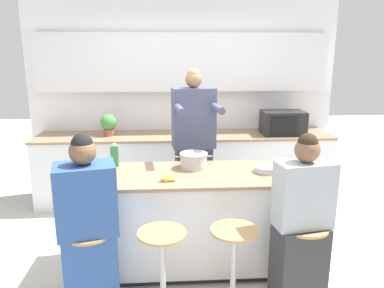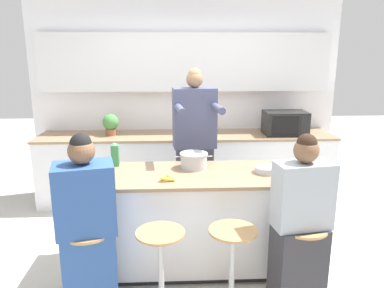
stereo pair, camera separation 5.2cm
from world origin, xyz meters
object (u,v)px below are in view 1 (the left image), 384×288
(bar_stool_center_left, at_px, (163,271))
(person_wrapped_blanket, at_px, (89,233))
(fruit_bowl, at_px, (267,169))
(coffee_cup_near, at_px, (103,171))
(bar_stool_leftmost, at_px, (91,270))
(potted_plant, at_px, (109,124))
(juice_carton, at_px, (115,156))
(person_seated_near, at_px, (301,232))
(bar_stool_center_right, at_px, (233,267))
(banana_bunch, at_px, (167,178))
(microwave, at_px, (283,123))
(bar_stool_rightmost, at_px, (301,263))
(person_cooking, at_px, (194,156))
(kitchen_island, at_px, (193,219))
(cooking_pot, at_px, (194,160))

(bar_stool_center_left, distance_m, person_wrapped_blanket, 0.62)
(fruit_bowl, distance_m, coffee_cup_near, 1.45)
(bar_stool_leftmost, distance_m, person_wrapped_blanket, 0.31)
(potted_plant, bearing_deg, juice_carton, -79.19)
(bar_stool_leftmost, relative_size, potted_plant, 2.49)
(bar_stool_center_left, distance_m, person_seated_near, 1.09)
(bar_stool_center_right, distance_m, banana_bunch, 0.88)
(coffee_cup_near, relative_size, banana_bunch, 0.73)
(person_wrapped_blanket, height_order, fruit_bowl, person_wrapped_blanket)
(bar_stool_center_right, xyz_separation_m, person_seated_near, (0.52, 0.02, 0.27))
(fruit_bowl, relative_size, potted_plant, 0.79)
(bar_stool_center_left, relative_size, microwave, 1.26)
(juice_carton, bearing_deg, microwave, 32.69)
(microwave, bearing_deg, person_seated_near, -102.93)
(microwave, bearing_deg, juice_carton, -147.31)
(bar_stool_center_left, distance_m, microwave, 2.79)
(bar_stool_rightmost, xyz_separation_m, person_cooking, (-0.75, 1.27, 0.52))
(bar_stool_leftmost, relative_size, coffee_cup_near, 6.04)
(bar_stool_center_left, xyz_separation_m, coffee_cup_near, (-0.52, 0.65, 0.59))
(bar_stool_center_right, relative_size, coffee_cup_near, 6.04)
(juice_carton, bearing_deg, potted_plant, 100.81)
(bar_stool_leftmost, height_order, juice_carton, juice_carton)
(fruit_bowl, relative_size, microwave, 0.40)
(person_seated_near, bearing_deg, person_cooking, 111.55)
(bar_stool_center_left, height_order, potted_plant, potted_plant)
(bar_stool_leftmost, bearing_deg, person_cooking, 55.58)
(bar_stool_center_right, bearing_deg, coffee_cup_near, 148.94)
(person_cooking, bearing_deg, person_wrapped_blanket, -130.30)
(fruit_bowl, xyz_separation_m, potted_plant, (-1.64, 1.61, 0.12))
(bar_stool_rightmost, bearing_deg, potted_plant, 128.67)
(banana_bunch, bearing_deg, kitchen_island, 40.76)
(kitchen_island, distance_m, fruit_bowl, 0.82)
(bar_stool_center_left, xyz_separation_m, bar_stool_center_right, (0.54, 0.01, 0.00))
(person_wrapped_blanket, bearing_deg, potted_plant, 81.36)
(kitchen_island, relative_size, bar_stool_rightmost, 2.94)
(bar_stool_center_left, bearing_deg, bar_stool_leftmost, 175.49)
(bar_stool_rightmost, relative_size, fruit_bowl, 3.14)
(bar_stool_leftmost, bearing_deg, person_wrapped_blanket, -65.79)
(kitchen_island, relative_size, potted_plant, 7.33)
(kitchen_island, height_order, person_seated_near, person_seated_near)
(person_wrapped_blanket, xyz_separation_m, cooking_pot, (0.83, 0.78, 0.31))
(fruit_bowl, bearing_deg, bar_stool_leftmost, -157.51)
(bar_stool_center_right, height_order, person_seated_near, person_seated_near)
(bar_stool_rightmost, distance_m, microwave, 2.34)
(fruit_bowl, bearing_deg, potted_plant, 135.60)
(cooking_pot, bearing_deg, bar_stool_leftmost, -136.82)
(person_wrapped_blanket, xyz_separation_m, microwave, (2.09, 2.18, 0.38))
(bar_stool_center_left, relative_size, juice_carton, 3.15)
(bar_stool_rightmost, relative_size, person_seated_near, 0.49)
(bar_stool_rightmost, height_order, fruit_bowl, fruit_bowl)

